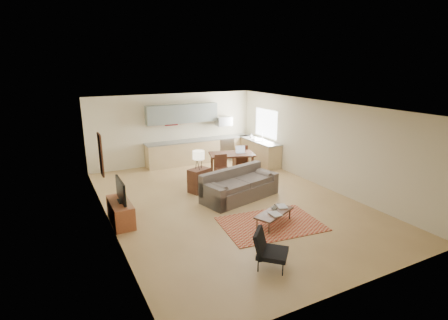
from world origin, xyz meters
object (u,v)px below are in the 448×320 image
sofa (240,185)px  coffee_table (274,218)px  armchair (273,250)px  tv_credenza (121,212)px  dining_table (232,164)px  console_table (199,180)px

sofa → coffee_table: 1.91m
sofa → armchair: bearing=-124.0°
armchair → tv_credenza: (-2.18, 3.32, -0.09)m
tv_credenza → dining_table: (4.27, 2.15, 0.11)m
sofa → tv_credenza: bearing=167.0°
sofa → dining_table: size_ratio=1.59×
sofa → coffee_table: (-0.14, -1.89, -0.25)m
coffee_table → sofa: bearing=61.7°
armchair → tv_credenza: 3.97m
armchair → dining_table: bearing=23.1°
tv_credenza → dining_table: 4.78m
dining_table → sofa: bearing=-96.3°
coffee_table → tv_credenza: size_ratio=0.94×
sofa → dining_table: bearing=53.4°
tv_credenza → coffee_table: bearing=-29.2°
coffee_table → tv_credenza: tv_credenza is taller
coffee_table → tv_credenza: (-3.27, 1.83, 0.11)m
coffee_table → dining_table: size_ratio=0.75×
sofa → armchair: (-1.23, -3.38, -0.05)m
sofa → console_table: 1.34m
dining_table → console_table: bearing=-132.4°
coffee_table → console_table: console_table is taller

